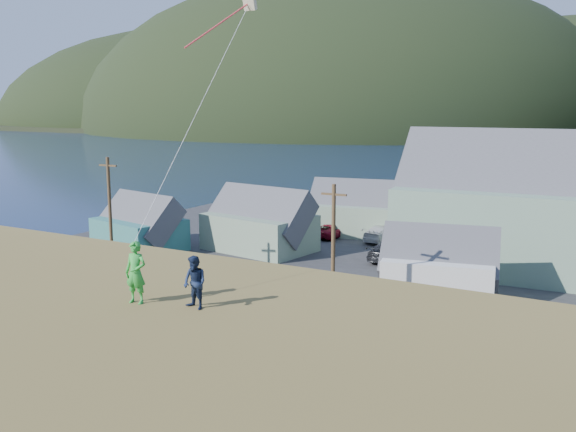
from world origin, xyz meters
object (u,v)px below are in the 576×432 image
object	(u,v)px
wharf	(452,214)
shed_palegreen_far	(360,210)
shed_white	(439,266)
kite_flyer_navy	(195,283)
shed_teal	(139,225)
shed_palegreen_near	(259,222)
kite_flyer_green	(136,273)

from	to	relation	value
wharf	shed_palegreen_far	distance (m)	15.15
shed_white	kite_flyer_navy	distance (m)	27.47
shed_teal	shed_white	distance (m)	27.34
shed_palegreen_near	shed_palegreen_far	world-z (taller)	shed_palegreen_near
shed_palegreen_near	shed_teal	bearing A→B (deg)	-143.55
shed_white	kite_flyer_green	distance (m)	27.92
shed_teal	wharf	bearing A→B (deg)	68.58
shed_palegreen_near	shed_palegreen_far	distance (m)	11.94
wharf	kite_flyer_navy	bearing A→B (deg)	-82.27
shed_teal	shed_white	xyz separation A→B (m)	(27.30, -1.47, 0.01)
shed_teal	shed_white	bearing A→B (deg)	9.35
shed_palegreen_near	kite_flyer_navy	distance (m)	38.36
kite_flyer_green	kite_flyer_navy	bearing A→B (deg)	4.87
shed_palegreen_far	kite_flyer_navy	bearing A→B (deg)	-82.36
wharf	shed_teal	size ratio (longest dim) A/B	2.96
wharf	shed_teal	distance (m)	35.83
shed_palegreen_near	shed_white	bearing A→B (deg)	-10.60
shed_palegreen_near	kite_flyer_green	xyz separation A→B (m)	(16.55, -33.65, 5.51)
shed_white	kite_flyer_navy	world-z (taller)	kite_flyer_navy
shed_palegreen_far	shed_white	bearing A→B (deg)	-62.49
shed_teal	shed_palegreen_near	size ratio (longest dim) A/B	0.86
kite_flyer_green	shed_teal	bearing A→B (deg)	124.47
shed_palegreen_far	kite_flyer_green	xyz separation A→B (m)	(11.52, -44.48, 5.54)
shed_teal	shed_white	size ratio (longest dim) A/B	1.05
wharf	shed_palegreen_far	bearing A→B (deg)	-111.22
wharf	shed_palegreen_near	bearing A→B (deg)	-112.87
wharf	shed_white	xyz separation A→B (m)	(7.38, -31.18, 1.87)
shed_palegreen_far	kite_flyer_navy	xyz separation A→B (m)	(13.32, -44.08, 5.39)
shed_palegreen_near	shed_palegreen_far	bearing A→B (deg)	74.09
kite_flyer_navy	wharf	bearing A→B (deg)	110.62
shed_palegreen_near	kite_flyer_navy	world-z (taller)	kite_flyer_navy
shed_palegreen_far	kite_flyer_green	world-z (taller)	kite_flyer_green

